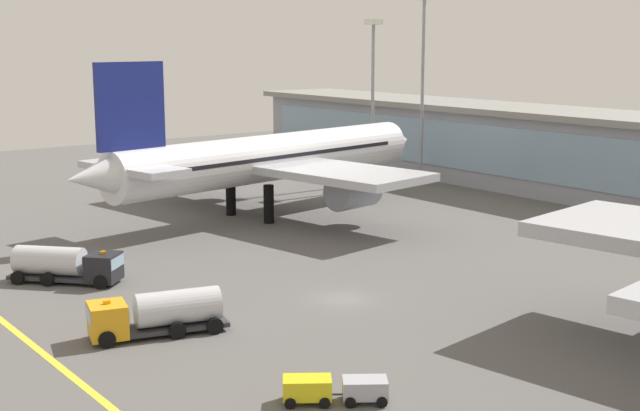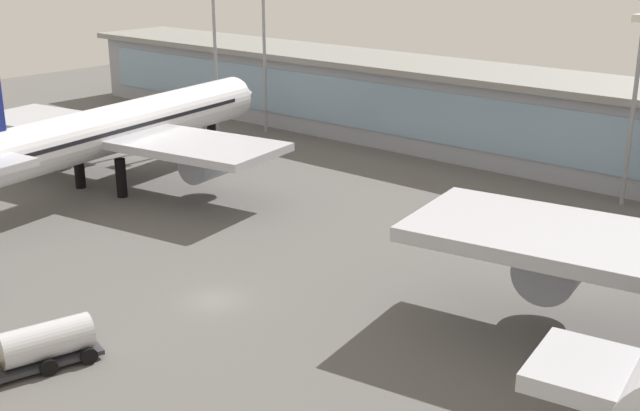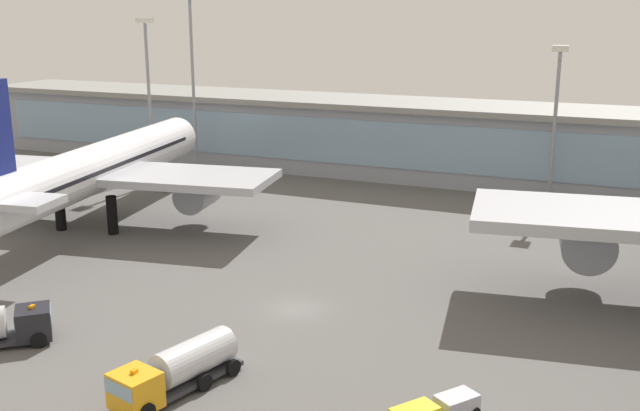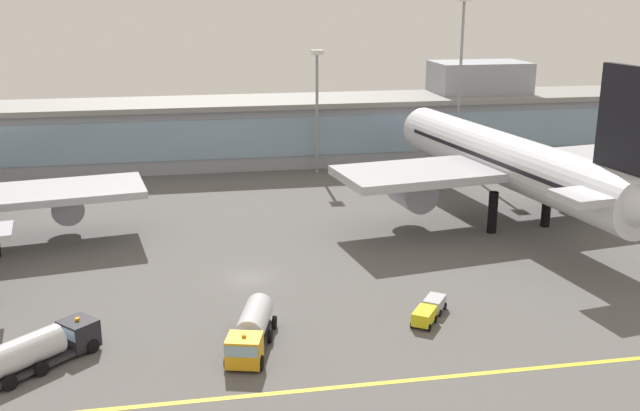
% 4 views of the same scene
% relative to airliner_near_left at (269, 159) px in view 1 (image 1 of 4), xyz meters
% --- Properties ---
extents(ground_plane, '(209.08, 209.08, 0.00)m').
position_rel_airliner_near_left_xyz_m(ground_plane, '(29.72, -13.39, -6.26)').
color(ground_plane, '#5B5956').
extents(taxiway_centreline_stripe, '(167.26, 0.50, 0.01)m').
position_rel_airliner_near_left_xyz_m(taxiway_centreline_stripe, '(29.72, -35.39, -6.25)').
color(taxiway_centreline_stripe, yellow).
rests_on(taxiway_centreline_stripe, ground).
extents(airliner_near_left, '(39.60, 49.39, 17.14)m').
position_rel_airliner_near_left_xyz_m(airliner_near_left, '(0.00, 0.00, 0.00)').
color(airliner_near_left, black).
rests_on(airliner_near_left, ground).
extents(fuel_tanker_truck, '(4.93, 9.36, 2.90)m').
position_rel_airliner_near_left_xyz_m(fuel_tanker_truck, '(28.50, -28.34, -4.75)').
color(fuel_tanker_truck, black).
rests_on(fuel_tanker_truck, ground).
extents(baggage_tug_near, '(8.30, 7.91, 2.90)m').
position_rel_airliner_near_left_xyz_m(baggage_tug_near, '(12.93, -27.99, -4.75)').
color(baggage_tug_near, black).
rests_on(baggage_tug_near, ground).
extents(service_truck_far, '(4.53, 5.44, 1.40)m').
position_rel_airliner_near_left_xyz_m(service_truck_far, '(44.15, -25.56, -5.47)').
color(service_truck_far, black).
rests_on(service_truck_far, ground).
extents(apron_light_mast_east, '(1.80, 1.80, 24.93)m').
position_rel_airliner_near_left_xyz_m(apron_light_mast_east, '(-5.71, 28.56, 9.92)').
color(apron_light_mast_east, gray).
rests_on(apron_light_mast_east, ground).
extents(apron_light_mast_far_east, '(1.80, 1.80, 21.79)m').
position_rel_airliner_near_left_xyz_m(apron_light_mast_far_east, '(-9.37, 22.99, 8.18)').
color(apron_light_mast_far_east, gray).
rests_on(apron_light_mast_far_east, ground).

